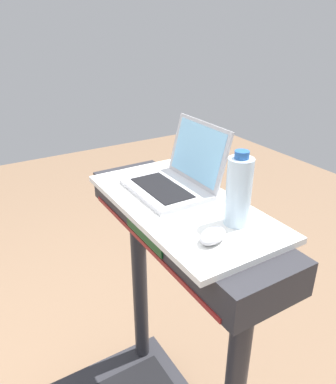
# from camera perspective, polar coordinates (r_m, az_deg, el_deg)

# --- Properties ---
(desk_board) EXTENTS (0.74, 0.37, 0.02)m
(desk_board) POSITION_cam_1_polar(r_m,az_deg,el_deg) (1.26, 1.95, -1.96)
(desk_board) COLOR white
(desk_board) RESTS_ON treadmill_base
(laptop) EXTENTS (0.30, 0.28, 0.23)m
(laptop) POSITION_cam_1_polar(r_m,az_deg,el_deg) (1.33, 1.26, 2.34)
(laptop) COLOR #B7B7BC
(laptop) RESTS_ON desk_board
(computer_mouse) EXTENTS (0.09, 0.12, 0.03)m
(computer_mouse) POSITION_cam_1_polar(r_m,az_deg,el_deg) (1.05, 6.83, -6.61)
(computer_mouse) COLOR #B2B2B7
(computer_mouse) RESTS_ON desk_board
(water_bottle) EXTENTS (0.08, 0.08, 0.23)m
(water_bottle) POSITION_cam_1_polar(r_m,az_deg,el_deg) (1.10, 10.74, 0.15)
(water_bottle) COLOR silver
(water_bottle) RESTS_ON desk_board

